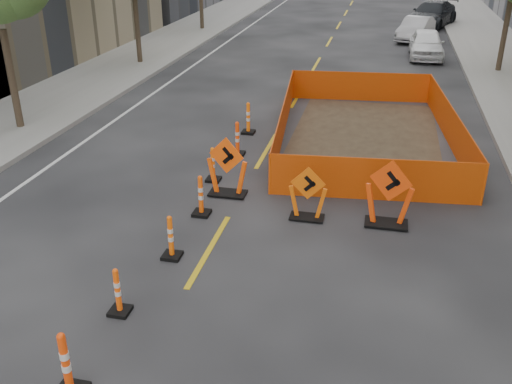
% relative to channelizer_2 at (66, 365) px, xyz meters
% --- Properties ---
extents(ground_plane, '(140.00, 140.00, 0.00)m').
position_rel_channelizer_2_xyz_m(ground_plane, '(0.79, 0.39, -0.56)').
color(ground_plane, black).
extents(sidewalk_left, '(4.00, 90.00, 0.15)m').
position_rel_channelizer_2_xyz_m(sidewalk_left, '(-8.21, 12.39, -0.49)').
color(sidewalk_left, gray).
rests_on(sidewalk_left, ground).
extents(channelizer_2, '(0.44, 0.44, 1.13)m').
position_rel_channelizer_2_xyz_m(channelizer_2, '(0.00, 0.00, 0.00)').
color(channelizer_2, '#EE3E0A').
rests_on(channelizer_2, ground).
extents(channelizer_3, '(0.36, 0.36, 0.92)m').
position_rel_channelizer_2_xyz_m(channelizer_3, '(-0.13, 1.96, -0.10)').
color(channelizer_3, '#FF520A').
rests_on(channelizer_3, ground).
extents(channelizer_4, '(0.38, 0.38, 0.97)m').
position_rel_channelizer_2_xyz_m(channelizer_4, '(0.12, 3.92, -0.08)').
color(channelizer_4, '#F3590A').
rests_on(channelizer_4, ground).
extents(channelizer_5, '(0.40, 0.40, 1.01)m').
position_rel_channelizer_2_xyz_m(channelizer_5, '(0.14, 5.89, -0.06)').
color(channelizer_5, '#F44F0A').
rests_on(channelizer_5, ground).
extents(channelizer_6, '(0.38, 0.38, 0.96)m').
position_rel_channelizer_2_xyz_m(channelizer_6, '(-0.15, 7.85, -0.08)').
color(channelizer_6, orange).
rests_on(channelizer_6, ground).
extents(channelizer_7, '(0.41, 0.41, 1.04)m').
position_rel_channelizer_2_xyz_m(channelizer_7, '(0.02, 9.81, -0.04)').
color(channelizer_7, '#FF430A').
rests_on(channelizer_7, ground).
extents(channelizer_8, '(0.41, 0.41, 1.05)m').
position_rel_channelizer_2_xyz_m(channelizer_8, '(-0.12, 11.77, -0.04)').
color(channelizer_8, '#FF640A').
rests_on(channelizer_8, ground).
extents(chevron_sign_left, '(1.16, 0.84, 1.57)m').
position_rel_channelizer_2_xyz_m(chevron_sign_left, '(0.46, 7.08, 0.22)').
color(chevron_sign_left, '#FF4F0A').
rests_on(chevron_sign_left, ground).
extents(chevron_sign_center, '(0.89, 0.55, 1.33)m').
position_rel_channelizer_2_xyz_m(chevron_sign_center, '(2.61, 6.24, 0.10)').
color(chevron_sign_center, '#E75A09').
rests_on(chevron_sign_center, ground).
extents(chevron_sign_right, '(1.23, 0.97, 1.62)m').
position_rel_channelizer_2_xyz_m(chevron_sign_right, '(4.43, 6.32, 0.25)').
color(chevron_sign_right, '#EC3E09').
rests_on(chevron_sign_right, ground).
extents(safety_fence, '(6.08, 9.37, 1.11)m').
position_rel_channelizer_2_xyz_m(safety_fence, '(3.65, 12.04, -0.01)').
color(safety_fence, orange).
rests_on(safety_fence, ground).
extents(parked_car_near, '(1.67, 4.11, 1.40)m').
position_rel_channelizer_2_xyz_m(parked_car_near, '(6.05, 25.13, 0.14)').
color(parked_car_near, white).
rests_on(parked_car_near, ground).
extents(parked_car_mid, '(2.45, 4.27, 1.33)m').
position_rel_channelizer_2_xyz_m(parked_car_mid, '(5.65, 29.81, 0.10)').
color(parked_car_mid, '#A8A7AD').
rests_on(parked_car_mid, ground).
extents(parked_car_far, '(3.96, 5.95, 1.60)m').
position_rel_channelizer_2_xyz_m(parked_car_far, '(6.82, 35.19, 0.24)').
color(parked_car_far, black).
rests_on(parked_car_far, ground).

